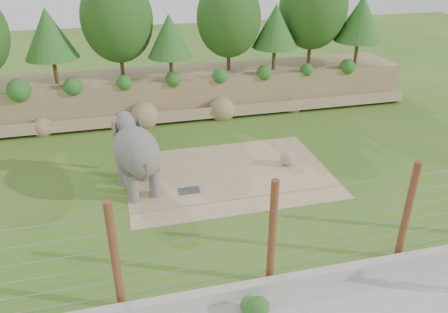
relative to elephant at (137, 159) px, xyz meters
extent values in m
plane|color=#3D671E|center=(3.89, -2.71, -1.59)|extent=(90.00, 90.00, 0.00)
cube|color=#8A7551|center=(3.89, 10.29, -0.34)|extent=(30.00, 4.00, 2.50)
cube|color=#8A7551|center=(3.89, 7.99, -1.24)|extent=(30.00, 1.37, 1.07)
cylinder|color=#3F2B19|center=(-4.11, 9.79, 1.69)|extent=(0.24, 0.24, 1.58)
sphere|color=#234C19|center=(-4.11, 9.79, 3.83)|extent=(3.60, 3.60, 3.60)
cylinder|color=#3F2B19|center=(-0.11, 10.29, 1.87)|extent=(0.24, 0.24, 1.92)
sphere|color=#234C19|center=(-0.11, 10.29, 4.48)|extent=(4.40, 4.40, 4.40)
cylinder|color=#3F2B19|center=(2.89, 9.09, 1.61)|extent=(0.24, 0.24, 1.40)
sphere|color=#234C19|center=(2.89, 9.09, 3.51)|extent=(3.20, 3.20, 3.20)
cylinder|color=#3F2B19|center=(6.89, 10.09, 1.82)|extent=(0.24, 0.24, 1.82)
sphere|color=#234C19|center=(6.89, 10.09, 4.29)|extent=(4.16, 4.16, 4.16)
cylinder|color=#3F2B19|center=(9.89, 9.49, 1.66)|extent=(0.24, 0.24, 1.50)
sphere|color=#234C19|center=(9.89, 9.49, 3.70)|extent=(3.44, 3.44, 3.44)
cylinder|color=#3F2B19|center=(12.89, 10.49, 1.92)|extent=(0.24, 0.24, 2.03)
sphere|color=#234C19|center=(12.89, 10.49, 4.68)|extent=(4.64, 4.64, 4.64)
cylinder|color=#3F2B19|center=(15.89, 9.29, 1.73)|extent=(0.24, 0.24, 1.64)
sphere|color=#234C19|center=(15.89, 9.29, 3.96)|extent=(3.76, 3.76, 3.76)
cube|color=tan|center=(4.39, 0.29, -1.58)|extent=(10.00, 7.00, 0.02)
cube|color=#262628|center=(2.21, -0.73, -1.56)|extent=(1.00, 0.60, 0.03)
sphere|color=gray|center=(7.59, 0.60, -1.18)|extent=(0.79, 0.79, 0.79)
cube|color=#BAB8AC|center=(3.89, -7.71, -1.34)|extent=(26.00, 0.35, 0.50)
cylinder|color=#5E2914|center=(-1.11, -7.21, 0.41)|extent=(0.26, 0.26, 4.00)
cylinder|color=#5E2914|center=(3.89, -7.21, 0.41)|extent=(0.26, 0.26, 4.00)
cylinder|color=#5E2914|center=(8.89, -7.21, 0.41)|extent=(0.26, 0.26, 4.00)
cylinder|color=gray|center=(3.89, -7.21, -1.09)|extent=(20.00, 0.02, 0.02)
cylinder|color=gray|center=(3.89, -7.21, -0.49)|extent=(20.00, 0.02, 0.02)
cylinder|color=gray|center=(3.89, -7.21, 0.11)|extent=(20.00, 0.02, 0.02)
cylinder|color=gray|center=(3.89, -7.21, 0.71)|extent=(20.00, 0.02, 0.02)
cylinder|color=gray|center=(3.89, -7.21, 1.31)|extent=(20.00, 0.02, 0.02)
cylinder|color=gray|center=(3.89, -7.21, 1.91)|extent=(20.00, 0.02, 0.02)
sphere|color=#296322|center=(2.89, -8.51, -1.26)|extent=(0.65, 0.65, 0.65)
camera|label=1|loc=(-0.41, -18.00, 9.07)|focal=35.00mm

